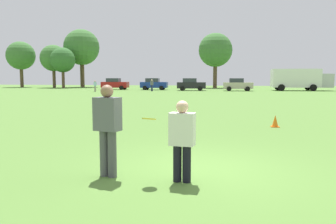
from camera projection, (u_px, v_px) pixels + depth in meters
ground_plane at (202, 169)px, 7.17m from camera, size 144.74×144.74×0.00m
player_thrower at (108, 125)px, 6.52m from camera, size 0.56×0.41×1.83m
player_defender at (182, 137)px, 6.20m from camera, size 0.49×0.31×1.54m
frisbee at (149, 119)px, 6.22m from camera, size 0.27×0.27×0.08m
traffic_cone at (275, 121)px, 13.16m from camera, size 0.32×0.32×0.48m
parked_car_near_left at (115, 84)px, 53.02m from camera, size 4.28×2.38×1.82m
parked_car_mid_left at (154, 84)px, 52.11m from camera, size 4.28×2.38×1.82m
parked_car_center at (191, 84)px, 49.28m from camera, size 4.28×2.38×1.82m
parked_car_mid_right at (238, 84)px, 48.14m from camera, size 4.28×2.38×1.82m
box_truck at (300, 79)px, 48.98m from camera, size 8.61×3.29×3.18m
bystander_sideline_watcher at (152, 84)px, 47.50m from camera, size 0.51×0.51×1.67m
bystander_far_jogger at (95, 85)px, 45.45m from camera, size 0.48×0.46×1.54m
tree_west_oak at (21, 56)px, 65.63m from camera, size 5.54×5.54×9.01m
tree_west_maple at (53, 58)px, 62.93m from camera, size 4.97×4.97×8.08m
tree_center_elm at (63, 60)px, 61.28m from camera, size 4.58×4.58×7.44m
tree_east_birch at (82, 47)px, 65.94m from camera, size 7.03×7.03×11.43m
tree_east_oak at (215, 50)px, 61.09m from camera, size 6.19×6.19×10.06m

